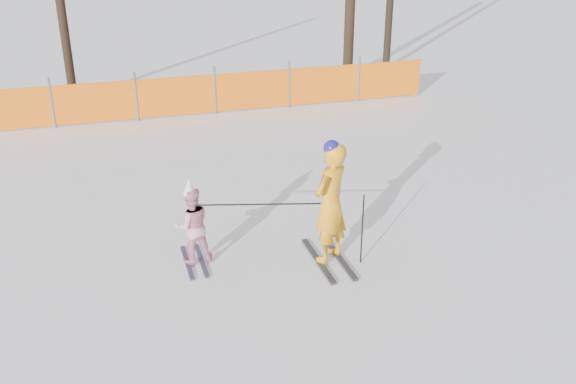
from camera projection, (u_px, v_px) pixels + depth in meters
name	position (u px, v px, depth m)	size (l,w,h in m)	color
ground	(297.00, 264.00, 9.79)	(120.00, 120.00, 0.00)	white
adult	(330.00, 203.00, 9.50)	(0.82, 1.38, 1.97)	black
child	(192.00, 225.00, 9.59)	(0.62, 1.03, 1.40)	black
ski_poles	(300.00, 214.00, 9.53)	(2.34, 0.73, 1.14)	black
safety_fence	(89.00, 103.00, 15.75)	(17.88, 0.06, 1.25)	#595960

